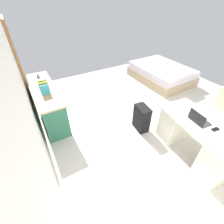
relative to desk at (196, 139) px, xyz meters
The scene contains 13 objects.
ground_plane 1.41m from the desk, ahead, with size 5.93×5.93×0.00m, color beige.
wall_back 2.90m from the desk, 60.54° to the left, with size 4.87×0.10×2.58m, color silver.
door_wooden 4.03m from the desk, 35.57° to the left, with size 0.88×0.05×2.04m, color #936038.
desk is the anchor object (origin of this frame).
office_chair 0.93m from the desk, 78.22° to the right, with size 0.52×0.52×0.94m.
credenza 3.15m from the desk, 39.74° to the left, with size 1.80×0.48×0.78m.
bed 3.03m from the desk, 32.76° to the right, with size 1.92×1.43×0.58m.
suitcase_black 1.09m from the desk, 21.70° to the left, with size 0.36×0.22×0.57m, color black.
laptop 0.41m from the desk, 15.96° to the left, with size 0.33×0.25×0.21m.
computer_mouse 0.50m from the desk, ahead, with size 0.06×0.10×0.03m, color white.
cell_phone_near_laptop 0.39m from the desk, 161.20° to the right, with size 0.07×0.14×0.01m, color black.
book_row 3.04m from the desk, 42.34° to the left, with size 0.24×0.17×0.24m.
figurine_small 3.65m from the desk, 33.90° to the left, with size 0.08×0.08×0.11m, color #4C7FBF.
Camera 1 is at (-2.29, 2.31, 2.48)m, focal length 25.66 mm.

